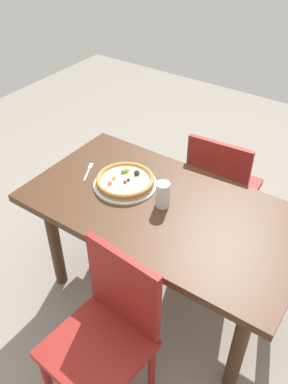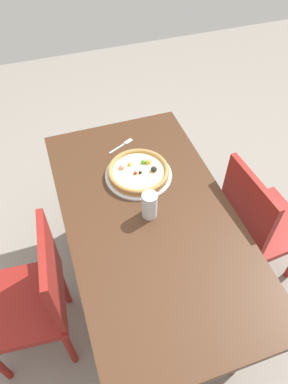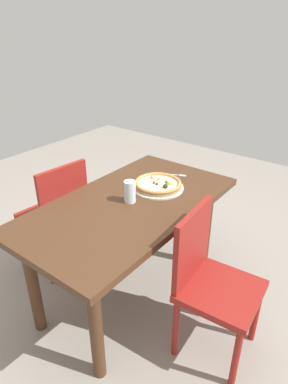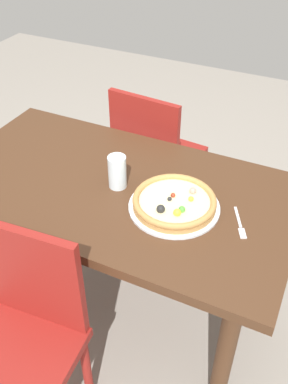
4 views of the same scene
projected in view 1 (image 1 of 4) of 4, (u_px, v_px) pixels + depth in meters
name	position (u px, v px, depth m)	size (l,w,h in m)	color
ground_plane	(160.00, 295.00, 2.45)	(6.00, 6.00, 0.00)	gray
dining_table	(163.00, 221.00, 2.06)	(1.42, 0.77, 0.72)	#472B19
chair_near	(107.00, 332.00, 1.72)	(0.43, 0.43, 0.86)	maroon
chair_far	(221.00, 188.00, 2.52)	(0.43, 0.43, 0.86)	maroon
plate	(125.00, 184.00, 2.13)	(0.34, 0.34, 0.01)	silver
pizza	(125.00, 180.00, 2.11)	(0.31, 0.31, 0.05)	#B78447
fork	(89.00, 170.00, 2.23)	(0.09, 0.16, 0.00)	silver
drinking_glass	(163.00, 194.00, 1.96)	(0.07, 0.07, 0.14)	silver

